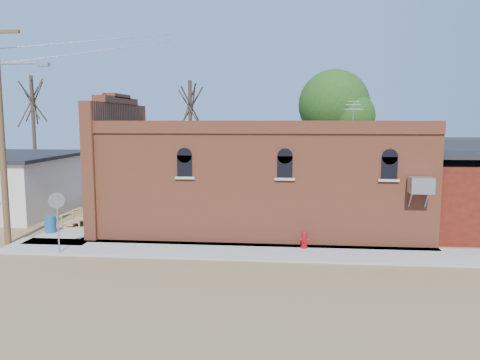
# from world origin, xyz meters

# --- Properties ---
(ground) EXTENTS (120.00, 120.00, 0.00)m
(ground) POSITION_xyz_m (0.00, 0.00, 0.00)
(ground) COLOR olive
(ground) RESTS_ON ground
(sidewalk_south) EXTENTS (19.00, 2.20, 0.08)m
(sidewalk_south) POSITION_xyz_m (1.50, 0.90, 0.04)
(sidewalk_south) COLOR #9E9991
(sidewalk_south) RESTS_ON ground
(sidewalk_west) EXTENTS (2.60, 10.00, 0.08)m
(sidewalk_west) POSITION_xyz_m (-6.30, 6.00, 0.04)
(sidewalk_west) COLOR #9E9991
(sidewalk_west) RESTS_ON ground
(brick_bar) EXTENTS (16.40, 7.97, 6.30)m
(brick_bar) POSITION_xyz_m (1.64, 5.49, 2.34)
(brick_bar) COLOR #A75133
(brick_bar) RESTS_ON ground
(red_shed) EXTENTS (5.40, 6.40, 4.30)m
(red_shed) POSITION_xyz_m (11.50, 5.50, 2.27)
(red_shed) COLOR #4E120D
(red_shed) RESTS_ON ground
(utility_pole) EXTENTS (3.12, 0.26, 9.00)m
(utility_pole) POSITION_xyz_m (-8.14, 1.20, 4.77)
(utility_pole) COLOR #4C2F1E
(utility_pole) RESTS_ON ground
(tree_bare_near) EXTENTS (2.80, 2.80, 7.65)m
(tree_bare_near) POSITION_xyz_m (-3.00, 13.00, 5.96)
(tree_bare_near) COLOR #4A382A
(tree_bare_near) RESTS_ON ground
(tree_bare_far) EXTENTS (2.80, 2.80, 8.16)m
(tree_bare_far) POSITION_xyz_m (-14.00, 14.00, 6.36)
(tree_bare_far) COLOR #4A382A
(tree_bare_far) RESTS_ON ground
(tree_leafy) EXTENTS (4.40, 4.40, 8.15)m
(tree_leafy) POSITION_xyz_m (6.00, 13.50, 5.93)
(tree_leafy) COLOR #4A382A
(tree_leafy) RESTS_ON ground
(fire_hydrant) EXTENTS (0.39, 0.36, 0.68)m
(fire_hydrant) POSITION_xyz_m (3.78, 1.51, 0.41)
(fire_hydrant) COLOR #9D0810
(fire_hydrant) RESTS_ON sidewalk_south
(stop_sign) EXTENTS (0.53, 0.42, 2.29)m
(stop_sign) POSITION_xyz_m (-5.42, 0.00, 1.84)
(stop_sign) COLOR #97979C
(stop_sign) RESTS_ON sidewalk_south
(trash_barrel) EXTENTS (0.55, 0.55, 0.74)m
(trash_barrel) POSITION_xyz_m (-7.30, 2.98, 0.45)
(trash_barrel) COLOR #195381
(trash_barrel) RESTS_ON sidewalk_west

